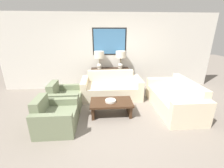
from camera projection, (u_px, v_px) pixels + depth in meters
The scene contains 11 objects.
ground_plane at pixel (116, 125), 3.48m from camera, with size 20.00×20.00×0.00m, color slate.
back_wall at pixel (109, 52), 5.41m from camera, with size 7.66×0.12×2.65m.
console_table at pixel (110, 79), 5.47m from camera, with size 1.33×0.38×0.79m.
table_lamp_left at pixel (99, 56), 5.17m from camera, with size 0.35×0.35×0.61m.
table_lamp_right at pixel (121, 56), 5.22m from camera, with size 0.35×0.35×0.61m.
couch_by_back_wall at pixel (111, 89), 4.87m from camera, with size 1.88×0.94×0.81m.
couch_by_side at pixel (174, 99), 4.10m from camera, with size 0.94×1.88×0.81m.
coffee_table at pixel (111, 105), 3.82m from camera, with size 1.06×0.62×0.38m.
decorative_bowl at pixel (111, 101), 3.76m from camera, with size 0.27×0.27×0.05m.
armchair_near_back_wall at pixel (65, 99), 4.18m from camera, with size 0.82×0.87×0.74m.
armchair_near_camera at pixel (55, 118), 3.28m from camera, with size 0.82×0.87×0.74m.
Camera 1 is at (-0.33, -2.94, 2.07)m, focal length 24.00 mm.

